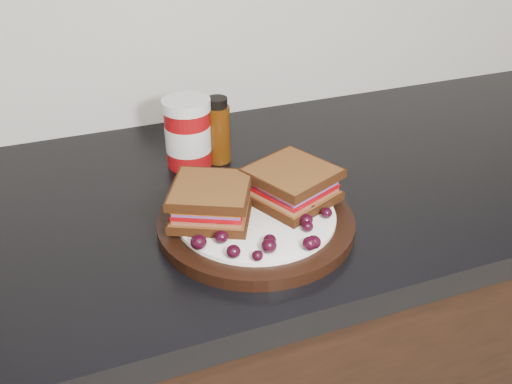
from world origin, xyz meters
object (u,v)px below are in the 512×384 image
at_px(sandwich_left, 211,201).
at_px(condiment_jar, 188,133).
at_px(oil_bottle, 218,130).
at_px(plate, 256,223).

relative_size(sandwich_left, condiment_jar, 0.90).
distance_m(condiment_jar, oil_bottle, 0.05).
height_order(sandwich_left, condiment_jar, condiment_jar).
xyz_separation_m(sandwich_left, condiment_jar, (0.02, 0.21, 0.01)).
bearing_deg(condiment_jar, sandwich_left, -96.41).
bearing_deg(sandwich_left, plate, 10.23).
xyz_separation_m(plate, oil_bottle, (0.02, 0.22, 0.05)).
height_order(plate, sandwich_left, sandwich_left).
bearing_deg(plate, condiment_jar, 99.31).
bearing_deg(oil_bottle, plate, -93.99).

